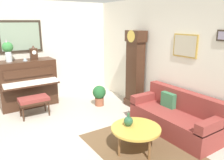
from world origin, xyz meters
The scene contains 14 objects.
ground_plane centered at (0.00, 0.00, -0.05)m, with size 6.40×6.00×0.10m, color #B2A899.
wall_left centered at (-2.60, -0.01, 1.41)m, with size 0.13×4.90×2.80m.
wall_back centered at (0.01, 2.40, 1.40)m, with size 5.30×0.13×2.80m.
area_rug centered at (1.08, 0.91, 0.00)m, with size 2.10×1.50×0.01m, color brown.
piano centered at (-2.23, -0.23, 0.63)m, with size 0.87×1.44×1.25m.
piano_bench centered at (-1.43, -0.31, 0.41)m, with size 0.42×0.70×0.48m.
grandfather_clock centered at (-0.64, 2.15, 0.96)m, with size 0.52×0.34×2.03m.
couch centered at (0.95, 1.96, 0.31)m, with size 1.90×0.80×0.84m.
coffee_table centered at (1.05, 0.81, 0.40)m, with size 0.88×0.88×0.44m.
mantel_clock centered at (-2.23, -0.01, 1.42)m, with size 0.13×0.18×0.38m.
flower_vase centered at (-2.23, -0.63, 1.57)m, with size 0.26×0.26×0.58m.
teacup centered at (-2.16, -0.26, 1.28)m, with size 0.12×0.12×0.06m.
green_jug centered at (0.92, 0.74, 0.52)m, with size 0.17×0.17×0.24m.
potted_plant centered at (-1.19, 1.37, 0.32)m, with size 0.36×0.36×0.56m.
Camera 1 is at (3.79, -1.50, 2.25)m, focal length 35.61 mm.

